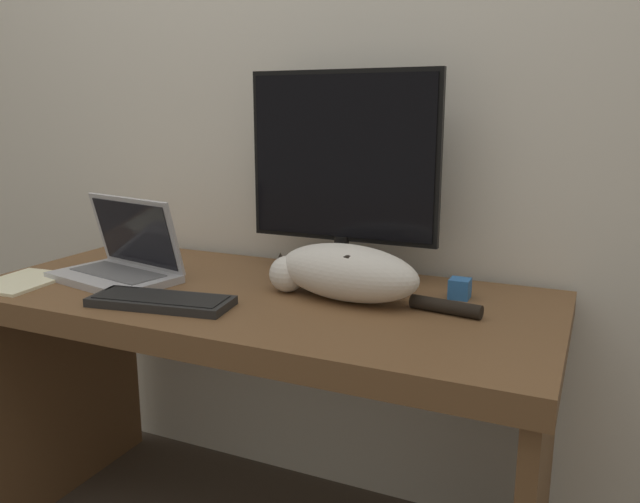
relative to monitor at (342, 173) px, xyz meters
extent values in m
cube|color=silver|center=(-0.14, 0.19, 0.28)|extent=(6.40, 0.06, 2.60)
cube|color=brown|center=(-0.14, -0.20, -0.31)|extent=(1.46, 0.66, 0.06)
cube|color=brown|center=(-0.84, -0.20, -0.68)|extent=(0.04, 0.61, 0.67)
cube|color=brown|center=(0.55, -0.20, -0.68)|extent=(0.04, 0.61, 0.67)
cylinder|color=black|center=(0.00, 0.00, -0.27)|extent=(0.21, 0.21, 0.02)
cylinder|color=black|center=(0.00, 0.00, -0.22)|extent=(0.04, 0.04, 0.10)
cube|color=black|center=(0.00, 0.00, 0.04)|extent=(0.52, 0.02, 0.44)
cube|color=black|center=(0.00, -0.01, 0.04)|extent=(0.49, 0.01, 0.42)
cube|color=#B7B7BC|center=(-0.54, -0.28, -0.27)|extent=(0.37, 0.27, 0.02)
cube|color=slate|center=(-0.54, -0.27, -0.26)|extent=(0.29, 0.17, 0.00)
cube|color=#B7B7BC|center=(-0.53, -0.20, -0.17)|extent=(0.33, 0.12, 0.20)
cube|color=black|center=(-0.53, -0.21, -0.17)|extent=(0.30, 0.11, 0.17)
cube|color=black|center=(-0.29, -0.40, -0.27)|extent=(0.35, 0.17, 0.02)
cube|color=black|center=(-0.29, -0.40, -0.26)|extent=(0.32, 0.14, 0.00)
ellipsoid|color=silver|center=(0.09, -0.18, -0.22)|extent=(0.38, 0.21, 0.14)
ellipsoid|color=black|center=(0.10, -0.18, -0.18)|extent=(0.18, 0.14, 0.05)
sphere|color=silver|center=(-0.08, -0.17, -0.24)|extent=(0.09, 0.09, 0.09)
cone|color=black|center=(-0.10, -0.17, -0.20)|extent=(0.03, 0.03, 0.03)
cone|color=black|center=(-0.06, -0.18, -0.20)|extent=(0.03, 0.03, 0.03)
cylinder|color=black|center=(0.33, -0.18, -0.27)|extent=(0.17, 0.05, 0.03)
cube|color=#F4EFC6|center=(-0.75, -0.39, -0.28)|extent=(0.18, 0.24, 0.01)
cube|color=#2D6BB7|center=(0.33, -0.05, -0.26)|extent=(0.05, 0.05, 0.05)
camera|label=1|loc=(0.62, -1.51, 0.16)|focal=35.00mm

